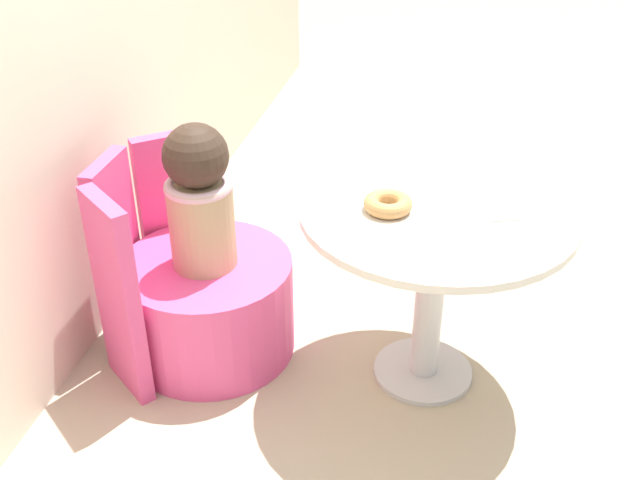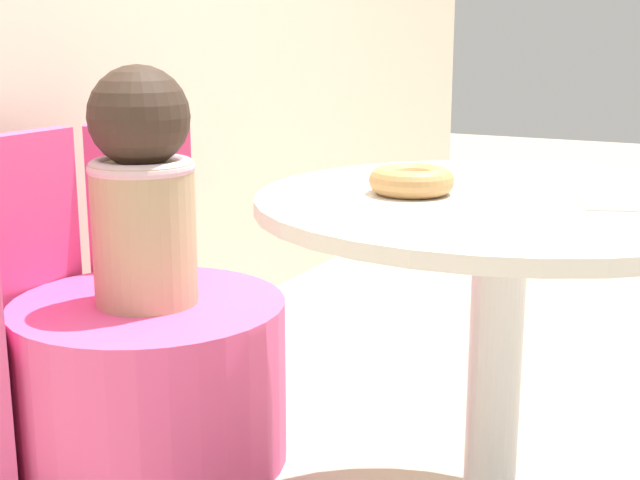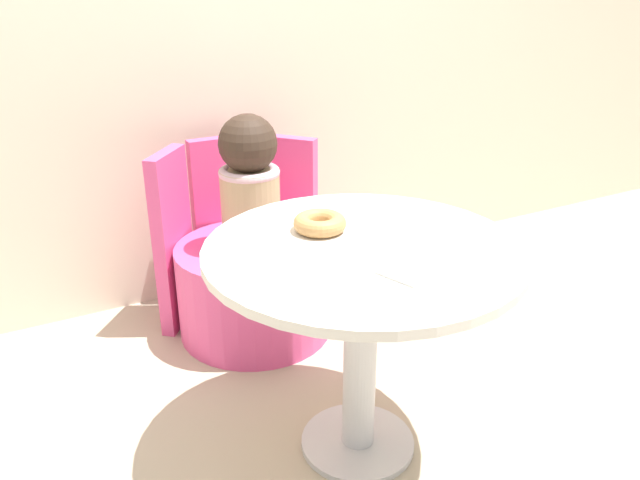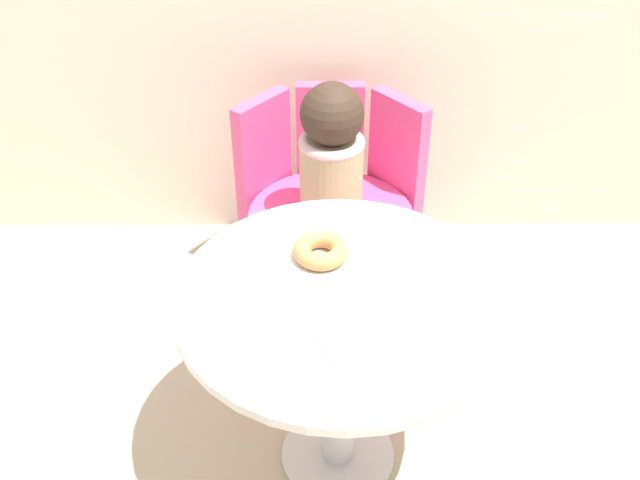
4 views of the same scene
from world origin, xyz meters
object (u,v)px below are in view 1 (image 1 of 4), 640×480
object	(u,v)px
round_table	(434,244)
tub_chair	(210,305)
child_figure	(199,197)
donut	(388,204)

from	to	relation	value
round_table	tub_chair	xyz separation A→B (m)	(-0.01, 0.73, -0.33)
child_figure	donut	xyz separation A→B (m)	(-0.04, -0.59, 0.06)
round_table	tub_chair	size ratio (longest dim) A/B	1.43
round_table	donut	world-z (taller)	donut
child_figure	round_table	bearing A→B (deg)	-89.21
tub_chair	donut	distance (m)	0.76
donut	round_table	bearing A→B (deg)	-70.87
tub_chair	child_figure	xyz separation A→B (m)	(0.00, 0.00, 0.41)
round_table	child_figure	world-z (taller)	child_figure
child_figure	tub_chair	bearing A→B (deg)	0.00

